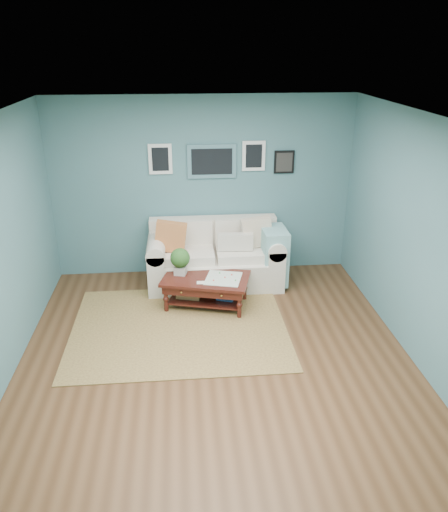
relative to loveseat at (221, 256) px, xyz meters
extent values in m
plane|color=brown|center=(-0.23, -2.03, -0.42)|extent=(5.00, 5.00, 0.00)
plane|color=white|center=(-0.23, -2.03, 2.28)|extent=(5.00, 5.00, 0.00)
cube|color=#457074|center=(-0.23, 0.47, 0.93)|extent=(4.50, 0.02, 2.70)
cube|color=#457074|center=(-0.23, -4.53, 0.93)|extent=(4.50, 0.02, 2.70)
cube|color=#457074|center=(2.02, -2.03, 0.93)|extent=(0.02, 5.00, 2.70)
cube|color=slate|center=(-0.09, 0.45, 1.33)|extent=(0.72, 0.03, 0.50)
cube|color=black|center=(-0.09, 0.43, 1.33)|extent=(0.60, 0.01, 0.38)
cube|color=white|center=(-0.84, 0.45, 1.38)|extent=(0.34, 0.03, 0.44)
cube|color=white|center=(0.53, 0.45, 1.40)|extent=(0.34, 0.03, 0.44)
cube|color=black|center=(0.99, 0.45, 1.30)|extent=(0.30, 0.03, 0.34)
cube|color=brown|center=(-0.64, -1.28, -0.42)|extent=(2.72, 2.17, 0.01)
cube|color=white|center=(-0.09, -0.04, -0.21)|extent=(1.46, 0.91, 0.43)
cube|color=white|center=(-0.09, 0.31, 0.26)|extent=(1.92, 0.23, 0.49)
cube|color=white|center=(-0.94, -0.04, -0.10)|extent=(0.25, 0.91, 0.64)
cube|color=white|center=(0.77, -0.04, -0.10)|extent=(0.25, 0.91, 0.64)
cylinder|color=white|center=(-0.94, -0.04, 0.22)|extent=(0.27, 0.91, 0.27)
cylinder|color=white|center=(0.77, -0.04, 0.22)|extent=(0.27, 0.91, 0.27)
cube|color=white|center=(-0.48, -0.10, 0.08)|extent=(0.74, 0.58, 0.13)
cube|color=white|center=(0.30, -0.10, 0.08)|extent=(0.74, 0.58, 0.13)
cube|color=white|center=(-0.48, 0.19, 0.33)|extent=(0.74, 0.12, 0.37)
cube|color=white|center=(0.30, 0.19, 0.33)|extent=(0.74, 0.12, 0.37)
cube|color=orange|center=(-0.73, -0.09, 0.37)|extent=(0.50, 0.18, 0.49)
cube|color=beige|center=(0.53, -0.02, 0.37)|extent=(0.49, 0.19, 0.48)
cube|color=beige|center=(0.20, -0.14, 0.28)|extent=(0.52, 0.12, 0.25)
cube|color=#84B8BA|center=(0.77, -0.16, 0.05)|extent=(0.35, 0.57, 0.82)
cube|color=#340C09|center=(-0.26, -0.73, -0.01)|extent=(1.29, 0.95, 0.04)
cube|color=#340C09|center=(-0.26, -0.73, -0.09)|extent=(1.19, 0.85, 0.12)
cube|color=#340C09|center=(-0.26, -0.73, -0.31)|extent=(1.07, 0.74, 0.02)
sphere|color=gold|center=(-0.60, -0.96, -0.09)|extent=(0.03, 0.03, 0.03)
sphere|color=gold|center=(-0.08, -1.10, -0.09)|extent=(0.03, 0.03, 0.03)
cylinder|color=#340C09|center=(-0.81, -0.85, -0.23)|extent=(0.06, 0.06, 0.39)
cylinder|color=#340C09|center=(0.15, -1.11, -0.23)|extent=(0.06, 0.06, 0.39)
cylinder|color=#340C09|center=(-0.68, -0.35, -0.23)|extent=(0.06, 0.06, 0.39)
cylinder|color=#340C09|center=(0.29, -0.61, -0.23)|extent=(0.06, 0.06, 0.39)
cube|color=beige|center=(-0.60, -0.59, 0.07)|extent=(0.19, 0.19, 0.12)
sphere|color=#194815|center=(-0.60, -0.59, 0.25)|extent=(0.27, 0.27, 0.27)
cube|color=beige|center=(-0.03, -0.79, 0.01)|extent=(0.56, 0.56, 0.01)
cube|color=#986848|center=(-0.49, -0.67, -0.21)|extent=(0.37, 0.31, 0.19)
cube|color=#234C8B|center=(0.00, -0.78, -0.25)|extent=(0.27, 0.23, 0.11)
camera|label=1|loc=(-0.57, -6.81, 2.96)|focal=35.00mm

